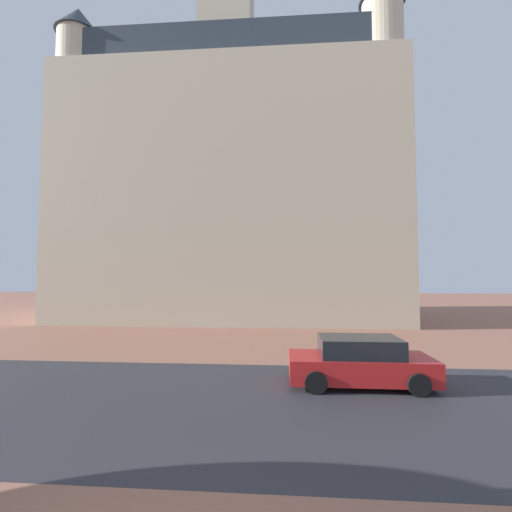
{
  "coord_description": "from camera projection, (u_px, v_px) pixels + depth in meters",
  "views": [
    {
      "loc": [
        1.02,
        -2.32,
        3.37
      ],
      "look_at": [
        0.11,
        9.46,
        4.03
      ],
      "focal_mm": 24.96,
      "sensor_mm": 36.0,
      "label": 1
    }
  ],
  "objects": [
    {
      "name": "ground_plane",
      "position": [
        254.0,
        374.0,
        12.16
      ],
      "size": [
        120.0,
        120.0,
        0.0
      ],
      "primitive_type": "plane",
      "color": "#93604C"
    },
    {
      "name": "street_asphalt_strip",
      "position": [
        246.0,
        402.0,
        9.49
      ],
      "size": [
        120.0,
        7.95,
        0.0
      ],
      "primitive_type": "cube",
      "color": "#2D2D33",
      "rests_on": "ground_plane"
    },
    {
      "name": "car_red",
      "position": [
        360.0,
        362.0,
        11.01
      ],
      "size": [
        4.33,
        2.08,
        1.47
      ],
      "color": "red",
      "rests_on": "ground_plane"
    },
    {
      "name": "landmark_building",
      "position": [
        233.0,
        182.0,
        29.75
      ],
      "size": [
        25.57,
        12.58,
        36.22
      ],
      "color": "beige",
      "rests_on": "ground_plane"
    }
  ]
}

